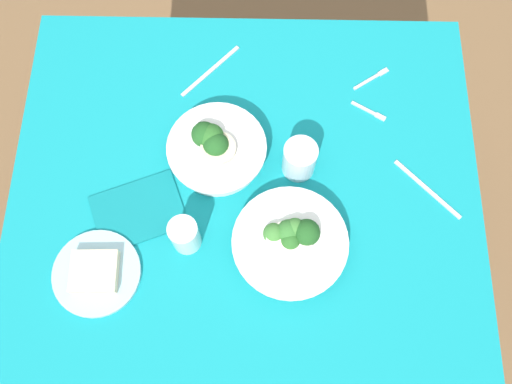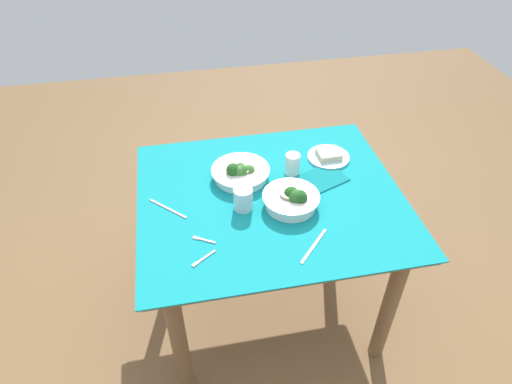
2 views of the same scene
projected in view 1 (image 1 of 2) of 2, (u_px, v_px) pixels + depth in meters
name	position (u px, v px, depth m)	size (l,w,h in m)	color
ground_plane	(249.00, 258.00, 2.06)	(6.00, 6.00, 0.00)	brown
dining_table	(246.00, 204.00, 1.46)	(1.15, 0.99, 0.77)	teal
broccoli_bowl_far	(290.00, 242.00, 1.25)	(0.27, 0.27, 0.09)	white
broccoli_bowl_near	(216.00, 149.00, 1.33)	(0.24, 0.24, 0.10)	white
bread_side_plate	(96.00, 273.00, 1.25)	(0.20, 0.20, 0.04)	#99C6D1
water_glass_center	(300.00, 159.00, 1.30)	(0.08, 0.08, 0.10)	silver
water_glass_side	(185.00, 235.00, 1.24)	(0.07, 0.07, 0.10)	silver
fork_by_far_bowl	(370.00, 112.00, 1.40)	(0.09, 0.06, 0.00)	#B7B7BC
fork_by_near_bowl	(373.00, 78.00, 1.43)	(0.10, 0.07, 0.00)	#B7B7BC
table_knife_left	(210.00, 71.00, 1.44)	(0.21, 0.01, 0.00)	#B7B7BC
table_knife_right	(427.00, 190.00, 1.33)	(0.21, 0.01, 0.00)	#B7B7BC
napkin_folded_upper	(138.00, 211.00, 1.31)	(0.21, 0.15, 0.01)	#0F777D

